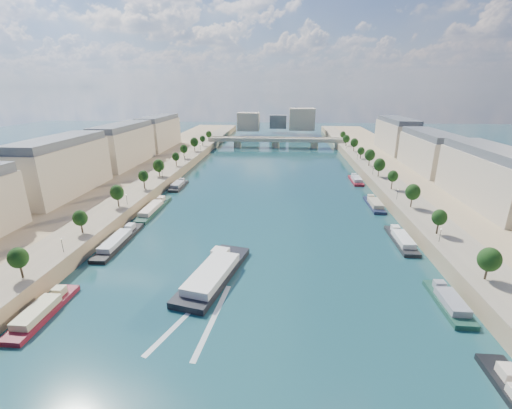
# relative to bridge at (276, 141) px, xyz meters

# --- Properties ---
(ground) EXTENTS (700.00, 700.00, 0.00)m
(ground) POSITION_rel_bridge_xyz_m (0.00, -136.75, -5.08)
(ground) COLOR #0B2C32
(ground) RESTS_ON ground
(quay_left) EXTENTS (44.00, 520.00, 5.00)m
(quay_left) POSITION_rel_bridge_xyz_m (-72.00, -136.75, -2.58)
(quay_left) COLOR #9E8460
(quay_left) RESTS_ON ground
(quay_right) EXTENTS (44.00, 520.00, 5.00)m
(quay_right) POSITION_rel_bridge_xyz_m (72.00, -136.75, -2.58)
(quay_right) COLOR #9E8460
(quay_right) RESTS_ON ground
(pave_left) EXTENTS (14.00, 520.00, 0.10)m
(pave_left) POSITION_rel_bridge_xyz_m (-57.00, -136.75, -0.03)
(pave_left) COLOR gray
(pave_left) RESTS_ON quay_left
(pave_right) EXTENTS (14.00, 520.00, 0.10)m
(pave_right) POSITION_rel_bridge_xyz_m (57.00, -136.75, -0.03)
(pave_right) COLOR gray
(pave_right) RESTS_ON quay_right
(trees_left) EXTENTS (4.80, 268.80, 8.26)m
(trees_left) POSITION_rel_bridge_xyz_m (-55.00, -134.75, 5.39)
(trees_left) COLOR #382B1E
(trees_left) RESTS_ON ground
(trees_right) EXTENTS (4.80, 268.80, 8.26)m
(trees_right) POSITION_rel_bridge_xyz_m (55.00, -126.75, 5.39)
(trees_right) COLOR #382B1E
(trees_right) RESTS_ON ground
(lamps_left) EXTENTS (0.36, 200.36, 4.28)m
(lamps_left) POSITION_rel_bridge_xyz_m (-52.50, -146.75, 2.70)
(lamps_left) COLOR black
(lamps_left) RESTS_ON ground
(lamps_right) EXTENTS (0.36, 200.36, 4.28)m
(lamps_right) POSITION_rel_bridge_xyz_m (52.50, -131.75, 2.70)
(lamps_right) COLOR black
(lamps_right) RESTS_ON ground
(buildings_left) EXTENTS (16.00, 226.00, 23.20)m
(buildings_left) POSITION_rel_bridge_xyz_m (-85.00, -124.75, 11.37)
(buildings_left) COLOR #BBA890
(buildings_left) RESTS_ON ground
(buildings_right) EXTENTS (16.00, 226.00, 23.20)m
(buildings_right) POSITION_rel_bridge_xyz_m (85.00, -124.75, 11.37)
(buildings_right) COLOR #BBA890
(buildings_right) RESTS_ON ground
(skyline) EXTENTS (79.00, 42.00, 22.00)m
(skyline) POSITION_rel_bridge_xyz_m (3.19, 82.77, 9.57)
(skyline) COLOR #BBA890
(skyline) RESTS_ON ground
(bridge) EXTENTS (112.00, 12.00, 8.15)m
(bridge) POSITION_rel_bridge_xyz_m (0.00, 0.00, 0.00)
(bridge) COLOR #C1B79E
(bridge) RESTS_ON ground
(tour_barge) EXTENTS (15.94, 33.07, 4.32)m
(tour_barge) POSITION_rel_bridge_xyz_m (-10.83, -208.42, -3.80)
(tour_barge) COLOR black
(tour_barge) RESTS_ON ground
(wake) EXTENTS (13.29, 25.99, 0.04)m
(wake) POSITION_rel_bridge_xyz_m (-10.83, -224.91, -5.06)
(wake) COLOR silver
(wake) RESTS_ON ground
(moored_barges_left) EXTENTS (5.00, 154.46, 3.60)m
(moored_barges_left) POSITION_rel_bridge_xyz_m (-45.50, -191.93, -4.24)
(moored_barges_left) COLOR #1B213B
(moored_barges_left) RESTS_ON ground
(moored_barges_right) EXTENTS (5.00, 162.01, 3.60)m
(moored_barges_right) POSITION_rel_bridge_xyz_m (45.50, -182.44, -4.24)
(moored_barges_right) COLOR black
(moored_barges_right) RESTS_ON ground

